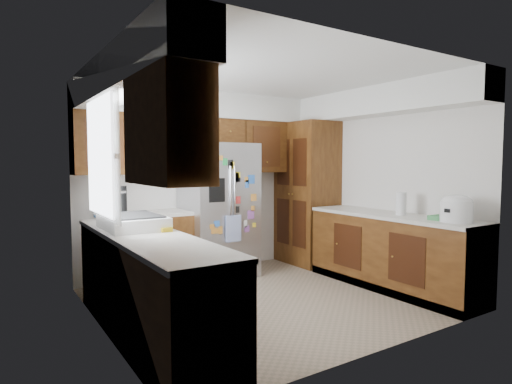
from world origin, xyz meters
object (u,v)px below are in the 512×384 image
at_px(rice_cooker, 456,208).
at_px(paper_towel, 401,204).
at_px(pantry, 307,193).
at_px(fridge, 219,210).

xyz_separation_m(rice_cooker, paper_towel, (0.00, 0.71, -0.01)).
height_order(pantry, rice_cooker, pantry).
bearing_deg(rice_cooker, fridge, 120.88).
xyz_separation_m(fridge, rice_cooker, (1.50, -2.51, 0.17)).
relative_size(pantry, paper_towel, 7.86).
bearing_deg(fridge, rice_cooker, -59.12).
bearing_deg(fridge, paper_towel, -50.11).
relative_size(pantry, rice_cooker, 6.39).
relative_size(fridge, paper_towel, 6.58).
bearing_deg(pantry, paper_towel, -89.87).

